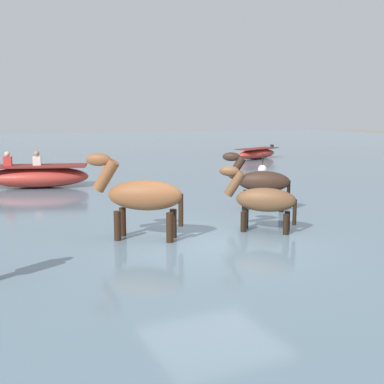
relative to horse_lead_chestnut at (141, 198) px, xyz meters
The scene contains 8 objects.
ground_plane 1.91m from the horse_lead_chestnut, 34.65° to the right, with size 120.00×120.00×0.00m, color #84755B.
water_surface 9.32m from the horse_lead_chestnut, 82.67° to the left, with size 90.00×90.00×0.43m, color slate.
horse_lead_chestnut is the anchor object (origin of this frame).
horse_trailing_bay 2.57m from the horse_lead_chestnut, 10.17° to the right, with size 1.45×1.30×1.80m.
horse_flank_dark_bay 4.07m from the horse_lead_chestnut, 22.39° to the left, with size 1.60×1.29×1.91m.
boat_far_offshore 18.16m from the horse_lead_chestnut, 50.60° to the left, with size 3.16×2.04×0.72m.
boat_mid_channel 8.09m from the horse_lead_chestnut, 96.91° to the left, with size 3.62×2.19×1.23m.
channel_buoy 11.34m from the horse_lead_chestnut, 45.06° to the left, with size 0.38×0.38×0.87m.
Camera 1 is at (-4.20, -8.17, 2.89)m, focal length 45.54 mm.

